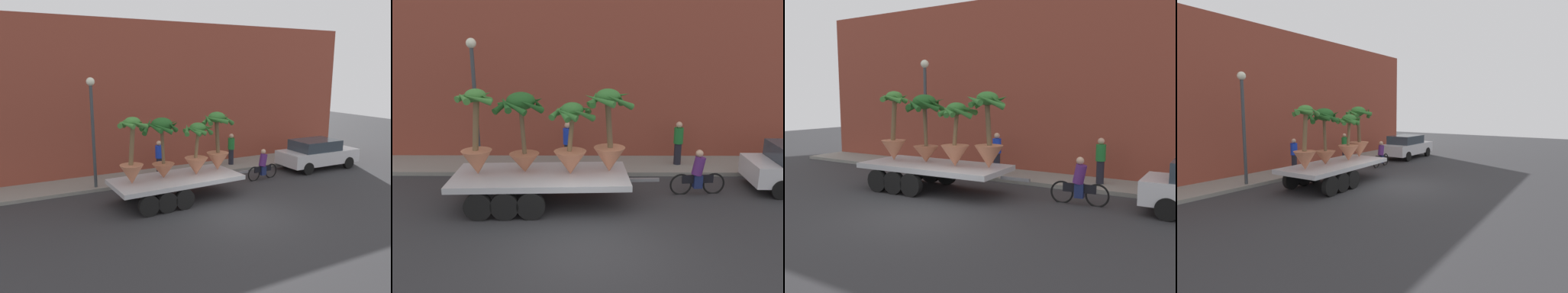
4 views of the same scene
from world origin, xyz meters
TOP-DOWN VIEW (x-y plane):
  - ground_plane at (0.00, 0.00)m, footprint 60.00×60.00m
  - sidewalk at (0.00, 6.10)m, footprint 24.00×2.20m
  - building_facade at (0.00, 7.80)m, footprint 24.00×1.20m
  - flatbed_trailer at (-1.70, 2.44)m, footprint 6.32×2.55m
  - potted_palm_rear at (-0.51, 2.44)m, footprint 1.40×1.36m
  - potted_palm_middle at (-3.32, 2.41)m, footprint 1.17×1.18m
  - potted_palm_front at (-1.98, 2.63)m, footprint 1.62×1.57m
  - potted_palm_extra at (0.62, 2.70)m, footprint 1.54×1.54m
  - cyclist at (3.57, 3.29)m, footprint 1.84×0.37m
  - pedestrian_near_gate at (3.49, 6.05)m, footprint 0.36×0.36m
  - pedestrian_far_left at (-0.81, 5.92)m, footprint 0.36×0.36m
  - street_lamp at (-4.11, 5.30)m, footprint 0.36×0.36m

SIDE VIEW (x-z plane):
  - ground_plane at x=0.00m, z-range 0.00..0.00m
  - sidewalk at x=0.00m, z-range 0.00..0.15m
  - cyclist at x=3.57m, z-range -0.10..1.44m
  - flatbed_trailer at x=-1.70m, z-range 0.26..1.24m
  - pedestrian_near_gate at x=3.49m, z-range 0.19..1.90m
  - pedestrian_far_left at x=-0.81m, z-range 0.19..1.90m
  - potted_palm_rear at x=-0.51m, z-range 0.85..3.04m
  - potted_palm_middle at x=-3.32m, z-range 0.71..3.30m
  - potted_palm_extra at x=0.62m, z-range 0.85..3.40m
  - potted_palm_front at x=-1.98m, z-range 1.11..3.58m
  - street_lamp at x=-4.11m, z-range 0.82..5.65m
  - building_facade at x=0.00m, z-range 0.00..7.70m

